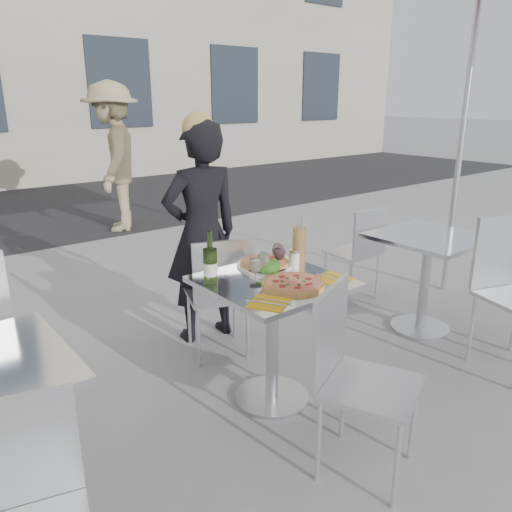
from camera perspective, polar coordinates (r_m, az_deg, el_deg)
ground at (r=3.08m, az=1.81°, el=-15.93°), size 80.00×80.00×0.00m
street_asphalt at (r=8.78m, az=-26.94°, el=4.52°), size 24.00×5.00×0.00m
main_table at (r=2.82m, az=1.92°, el=-6.76°), size 0.72×0.72×0.75m
side_table_right at (r=3.90m, az=18.92°, el=-0.71°), size 0.72×0.72×0.75m
chair_far at (r=3.30m, az=-4.18°, el=-3.65°), size 0.51×0.51×0.86m
chair_near at (r=2.37m, az=10.85°, el=-12.20°), size 0.54×0.55×0.90m
side_chair_lnear at (r=1.88m, az=-24.99°, el=-24.56°), size 0.46×0.47×0.82m
side_chair_rfar at (r=4.36m, az=11.81°, el=1.10°), size 0.40×0.41×0.83m
side_chair_rnear at (r=3.60m, az=27.23°, el=-2.49°), size 0.57×0.58×0.99m
woman_diner at (r=3.54m, az=-6.23°, el=2.51°), size 0.61×0.44×1.57m
pedestrian_b at (r=6.88m, az=-15.92°, el=10.76°), size 1.22×1.43×1.92m
pizza_near at (r=2.66m, az=4.26°, el=-3.14°), size 0.34×0.34×0.02m
pizza_far at (r=2.96m, az=0.95°, el=-0.84°), size 0.33×0.33×0.03m
salad_plate at (r=2.82m, az=1.33°, el=-1.33°), size 0.22×0.22×0.09m
wine_bottle at (r=2.64m, az=-5.25°, el=-0.99°), size 0.07×0.08×0.29m
carafe at (r=2.99m, az=4.94°, el=1.34°), size 0.08×0.08×0.29m
sugar_shaker at (r=2.93m, az=4.37°, el=-0.28°), size 0.06×0.06×0.11m
wineglass_white_a at (r=2.62m, az=-0.09°, el=-1.19°), size 0.07×0.07×0.16m
wineglass_white_b at (r=2.72m, az=0.85°, el=-0.42°), size 0.07×0.07×0.16m
wineglass_red_a at (r=2.83m, az=2.70°, el=0.24°), size 0.07×0.07×0.16m
wineglass_red_b at (r=2.88m, az=2.52°, el=0.55°), size 0.07×0.07×0.16m
napkin_left at (r=2.43m, az=1.51°, el=-5.35°), size 0.25×0.25×0.01m
napkin_right at (r=2.78m, az=8.80°, el=-2.53°), size 0.20×0.20×0.01m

